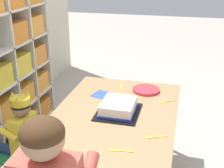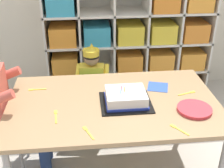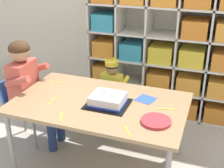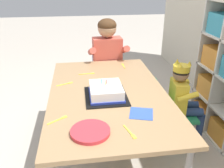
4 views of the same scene
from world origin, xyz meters
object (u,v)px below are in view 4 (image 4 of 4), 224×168
paper_plate_stack (90,131)px  fork_near_child_seat (88,74)px  activity_table (108,97)px  fork_near_cake_tray (66,84)px  classroom_chair_blue (169,109)px  birthday_cake_on_tray (106,92)px  fork_by_napkin (123,66)px  child_with_crown (183,95)px  adult_helper_seated (108,58)px  fork_at_table_front_edge (59,120)px  classroom_chair_adult_side (107,74)px  fork_scattered_mid_table (130,133)px

paper_plate_stack → fork_near_child_seat: (-0.88, 0.03, -0.01)m
activity_table → fork_near_cake_tray: size_ratio=10.91×
activity_table → classroom_chair_blue: activity_table is taller
fork_near_cake_tray → fork_near_child_seat: size_ratio=0.91×
birthday_cake_on_tray → fork_by_napkin: (-0.62, 0.24, -0.04)m
classroom_chair_blue → fork_by_napkin: size_ratio=4.59×
classroom_chair_blue → fork_by_napkin: fork_by_napkin is taller
child_with_crown → fork_by_napkin: 0.63m
adult_helper_seated → fork_by_napkin: adult_helper_seated is taller
fork_at_table_front_edge → paper_plate_stack: bearing=104.0°
classroom_chair_blue → birthday_cake_on_tray: size_ratio=1.71×
classroom_chair_adult_side → fork_scattered_mid_table: classroom_chair_adult_side is taller
adult_helper_seated → fork_at_table_front_edge: (1.10, -0.45, -0.01)m
fork_near_child_seat → fork_scattered_mid_table: bearing=96.7°
paper_plate_stack → fork_near_cake_tray: bearing=-167.1°
classroom_chair_adult_side → fork_near_cake_tray: 0.82m
classroom_chair_adult_side → paper_plate_stack: bearing=-103.5°
paper_plate_stack → fork_near_cake_tray: (-0.69, -0.16, -0.01)m
fork_at_table_front_edge → classroom_chair_blue: bearing=173.1°
fork_by_napkin → fork_at_table_front_edge: bearing=-33.6°
paper_plate_stack → fork_near_child_seat: paper_plate_stack is taller
fork_scattered_mid_table → adult_helper_seated: bearing=-18.4°
activity_table → fork_near_cake_tray: bearing=-119.5°
fork_by_napkin → fork_near_cake_tray: bearing=-57.5°
fork_by_napkin → classroom_chair_blue: bearing=38.7°
birthday_cake_on_tray → fork_near_child_seat: birthday_cake_on_tray is taller
child_with_crown → fork_scattered_mid_table: (0.65, -0.61, 0.14)m
classroom_chair_blue → fork_near_cake_tray: (-0.05, -0.88, 0.28)m
child_with_crown → fork_near_cake_tray: bearing=93.9°
paper_plate_stack → fork_near_cake_tray: size_ratio=1.71×
classroom_chair_adult_side → fork_at_table_front_edge: classroom_chair_adult_side is taller
birthday_cake_on_tray → fork_at_table_front_edge: size_ratio=2.85×
fork_scattered_mid_table → paper_plate_stack: bearing=65.6°
activity_table → classroom_chair_blue: bearing=103.0°
child_with_crown → adult_helper_seated: (-0.63, -0.57, 0.15)m
child_with_crown → fork_at_table_front_edge: child_with_crown is taller
birthday_cake_on_tray → fork_at_table_front_edge: (0.26, -0.32, -0.04)m
activity_table → child_with_crown: size_ratio=1.79×
classroom_chair_adult_side → adult_helper_seated: 0.25m
classroom_chair_blue → fork_near_child_seat: (-0.25, -0.70, 0.28)m
fork_near_cake_tray → fork_near_child_seat: bearing=-156.8°
adult_helper_seated → child_with_crown: bearing=-51.0°
classroom_chair_blue → adult_helper_seated: 0.83m
fork_near_cake_tray → fork_at_table_front_edge: bearing=64.1°
fork_by_napkin → adult_helper_seated: bearing=-151.5°
classroom_chair_adult_side → birthday_cake_on_tray: size_ratio=1.93×
fork_near_child_seat → activity_table: bearing=104.5°
adult_helper_seated → fork_scattered_mid_table: adult_helper_seated is taller
birthday_cake_on_tray → paper_plate_stack: 0.45m
child_with_crown → fork_scattered_mid_table: bearing=144.7°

